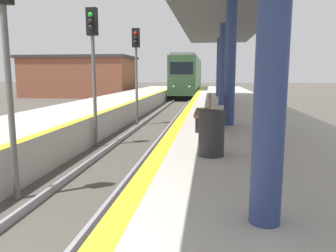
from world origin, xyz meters
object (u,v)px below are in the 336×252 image
(train, at_px, (188,76))
(signal_mid, at_px, (93,52))
(signal_near, at_px, (5,34))
(signal_far, at_px, (136,58))
(bench, at_px, (205,111))
(trash_bin, at_px, (211,133))

(train, xyz_separation_m, signal_mid, (-1.36, -27.47, 0.98))
(train, relative_size, signal_near, 3.57)
(signal_near, distance_m, signal_far, 9.99)
(signal_mid, distance_m, bench, 4.61)
(signal_near, relative_size, trash_bin, 5.64)
(train, relative_size, trash_bin, 20.14)
(trash_bin, bearing_deg, signal_near, -179.52)
(signal_mid, height_order, trash_bin, signal_mid)
(signal_far, height_order, trash_bin, signal_far)
(signal_near, bearing_deg, trash_bin, 0.48)
(signal_far, bearing_deg, train, 87.45)
(trash_bin, height_order, bench, bench)
(signal_near, distance_m, bench, 5.21)
(signal_far, distance_m, bench, 7.87)
(bench, bearing_deg, trash_bin, -87.18)
(signal_near, relative_size, signal_far, 1.00)
(train, bearing_deg, trash_bin, -85.36)
(signal_near, xyz_separation_m, signal_mid, (-0.09, 4.99, 0.00))
(signal_near, xyz_separation_m, signal_far, (0.27, 9.98, 0.00))
(signal_mid, bearing_deg, signal_far, 85.84)
(train, height_order, signal_near, signal_near)
(signal_mid, bearing_deg, trash_bin, -51.13)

